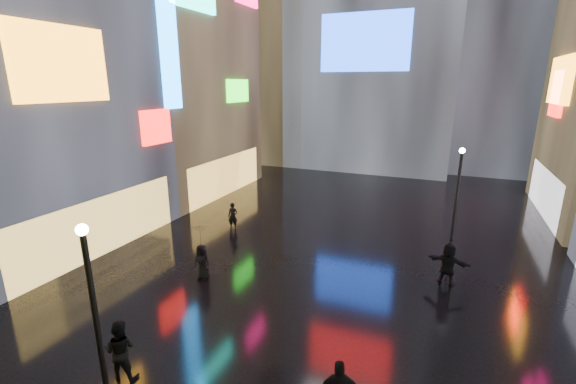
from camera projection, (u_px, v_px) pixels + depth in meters
The scene contains 10 objects.
ground at pixel (344, 243), 21.21m from camera, with size 140.00×140.00×0.00m, color black.
building_left_far at pixel (166, 49), 29.47m from camera, with size 10.28×12.00×22.00m.
tower_flank_left at pixel (275, 41), 42.40m from camera, with size 10.00×10.00×26.00m, color black.
lamp_near at pixel (94, 306), 9.90m from camera, with size 0.30×0.30×5.20m.
lamp_far at pixel (458, 189), 20.86m from camera, with size 0.30×0.30×5.20m.
pedestrian_1 at pixel (120, 350), 11.25m from camera, with size 0.93×0.72×1.91m, color black.
pedestrian_4 at pixel (202, 262), 17.08m from camera, with size 0.80×0.52×1.64m, color black.
pedestrian_5 at pixel (448, 264), 16.59m from camera, with size 1.77×0.56×1.91m, color black.
pedestrian_6 at pixel (233, 216), 22.98m from camera, with size 0.59×0.39×1.63m, color black.
umbrella_2 at pixel (200, 236), 16.74m from camera, with size 0.98×1.00×0.90m, color black.
Camera 1 is at (4.72, 0.68, 8.47)m, focal length 24.00 mm.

